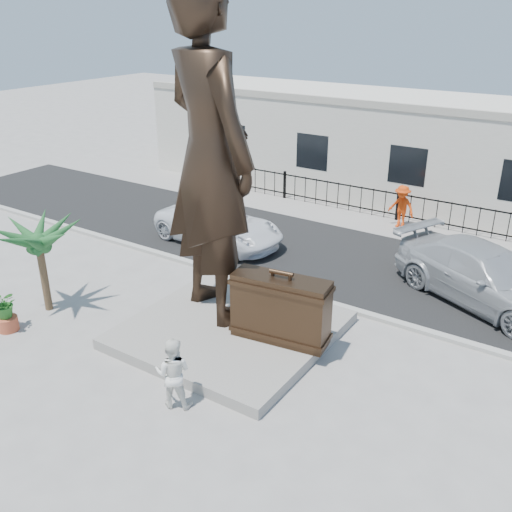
{
  "coord_description": "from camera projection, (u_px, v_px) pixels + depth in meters",
  "views": [
    {
      "loc": [
        7.52,
        -9.43,
        8.3
      ],
      "look_at": [
        0.0,
        2.0,
        2.3
      ],
      "focal_mm": 40.0,
      "sensor_mm": 36.0,
      "label": 1
    }
  ],
  "objects": [
    {
      "name": "ground",
      "position": [
        212.0,
        366.0,
        14.33
      ],
      "size": [
        100.0,
        100.0,
        0.0
      ],
      "primitive_type": "plane",
      "color": "#9E9991",
      "rests_on": "ground"
    },
    {
      "name": "street",
      "position": [
        348.0,
        258.0,
        20.45
      ],
      "size": [
        40.0,
        7.0,
        0.01
      ],
      "primitive_type": "cube",
      "color": "black",
      "rests_on": "ground"
    },
    {
      "name": "curb",
      "position": [
        300.0,
        295.0,
        17.75
      ],
      "size": [
        40.0,
        0.25,
        0.12
      ],
      "primitive_type": "cube",
      "color": "#A5A399",
      "rests_on": "ground"
    },
    {
      "name": "far_sidewalk",
      "position": [
        389.0,
        225.0,
        23.51
      ],
      "size": [
        40.0,
        2.5,
        0.02
      ],
      "primitive_type": "cube",
      "color": "#9E9991",
      "rests_on": "ground"
    },
    {
      "name": "plinth",
      "position": [
        231.0,
        330.0,
        15.67
      ],
      "size": [
        5.2,
        5.2,
        0.3
      ],
      "primitive_type": "cube",
      "color": "gray",
      "rests_on": "ground"
    },
    {
      "name": "fence",
      "position": [
        397.0,
        207.0,
        23.88
      ],
      "size": [
        22.0,
        0.1,
        1.2
      ],
      "primitive_type": "cube",
      "color": "black",
      "rests_on": "ground"
    },
    {
      "name": "building",
      "position": [
        433.0,
        150.0,
        26.45
      ],
      "size": [
        28.0,
        7.0,
        4.4
      ],
      "primitive_type": "cube",
      "color": "silver",
      "rests_on": "ground"
    },
    {
      "name": "statue",
      "position": [
        210.0,
        156.0,
        14.69
      ],
      "size": [
        3.81,
        3.2,
        8.91
      ],
      "primitive_type": "imported",
      "rotation": [
        0.0,
        0.0,
        2.75
      ],
      "color": "black",
      "rests_on": "plinth"
    },
    {
      "name": "suitcase",
      "position": [
        281.0,
        309.0,
        14.62
      ],
      "size": [
        2.6,
        1.14,
        1.77
      ],
      "primitive_type": "cube",
      "rotation": [
        0.0,
        0.0,
        0.14
      ],
      "color": "#352416",
      "rests_on": "plinth"
    },
    {
      "name": "tourist",
      "position": [
        173.0,
        373.0,
        12.62
      ],
      "size": [
        1.02,
        0.94,
        1.71
      ],
      "primitive_type": "imported",
      "rotation": [
        0.0,
        0.0,
        3.58
      ],
      "color": "white",
      "rests_on": "ground"
    },
    {
      "name": "car_white",
      "position": [
        219.0,
        225.0,
        21.52
      ],
      "size": [
        5.33,
        2.81,
        1.43
      ],
      "primitive_type": "imported",
      "rotation": [
        0.0,
        0.0,
        1.48
      ],
      "color": "white",
      "rests_on": "street"
    },
    {
      "name": "car_silver",
      "position": [
        485.0,
        276.0,
        17.11
      ],
      "size": [
        6.38,
        4.65,
        1.72
      ],
      "primitive_type": "imported",
      "rotation": [
        0.0,
        0.0,
        1.14
      ],
      "color": "#AAACAE",
      "rests_on": "street"
    },
    {
      "name": "worker",
      "position": [
        401.0,
        207.0,
        22.96
      ],
      "size": [
        1.25,
        0.87,
        1.76
      ],
      "primitive_type": "imported",
      "rotation": [
        0.0,
        0.0,
        -0.21
      ],
      "color": "red",
      "rests_on": "far_sidewalk"
    },
    {
      "name": "palm_tree",
      "position": [
        49.0,
        309.0,
        17.05
      ],
      "size": [
        1.8,
        1.8,
        3.2
      ],
      "primitive_type": null,
      "color": "#1C4D22",
      "rests_on": "ground"
    },
    {
      "name": "planter",
      "position": [
        8.0,
        324.0,
        15.86
      ],
      "size": [
        0.56,
        0.56,
        0.4
      ],
      "primitive_type": "cylinder",
      "color": "#B64E30",
      "rests_on": "ground"
    },
    {
      "name": "shrub",
      "position": [
        4.0,
        304.0,
        15.61
      ],
      "size": [
        0.91,
        0.84,
        0.84
      ],
      "primitive_type": "imported",
      "rotation": [
        0.0,
        0.0,
        -0.28
      ],
      "color": "#276A22",
      "rests_on": "planter"
    }
  ]
}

